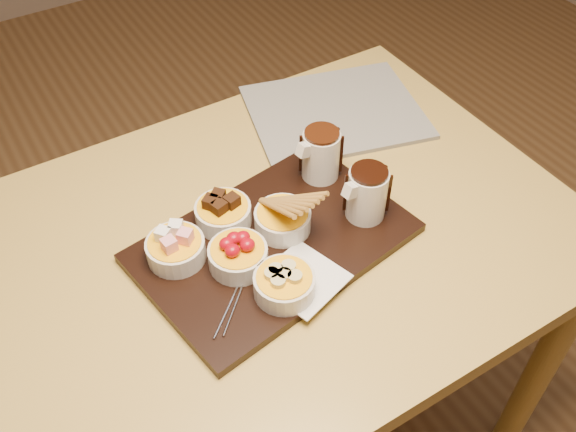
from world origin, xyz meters
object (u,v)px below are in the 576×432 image
pitcher_dark_chocolate (367,194)px  pitcher_milk_chocolate (321,155)px  serving_board (273,243)px  dining_table (248,278)px  newspaper (335,112)px  bowl_strawberries (238,257)px

pitcher_dark_chocolate → pitcher_milk_chocolate: (-0.01, 0.13, 0.00)m
serving_board → pitcher_milk_chocolate: (0.16, 0.10, 0.06)m
serving_board → dining_table: bearing=131.1°
newspaper → dining_table: bearing=-131.6°
bowl_strawberries → newspaper: bearing=35.7°
bowl_strawberries → pitcher_dark_chocolate: pitcher_dark_chocolate is taller
pitcher_dark_chocolate → pitcher_milk_chocolate: bearing=85.6°
pitcher_milk_chocolate → newspaper: bearing=38.7°
serving_board → bowl_strawberries: 0.08m
dining_table → pitcher_milk_chocolate: 0.27m
dining_table → pitcher_dark_chocolate: 0.28m
dining_table → serving_board: (0.04, -0.03, 0.11)m
bowl_strawberries → pitcher_milk_chocolate: pitcher_milk_chocolate is taller
dining_table → pitcher_milk_chocolate: size_ratio=12.32×
serving_board → pitcher_dark_chocolate: pitcher_dark_chocolate is taller
pitcher_dark_chocolate → dining_table: bearing=153.8°
pitcher_dark_chocolate → newspaper: 0.33m
bowl_strawberries → newspaper: bowl_strawberries is taller
serving_board → pitcher_dark_chocolate: bearing=-20.0°
serving_board → bowl_strawberries: size_ratio=4.60×
dining_table → pitcher_dark_chocolate: bearing=-17.0°
newspaper → serving_board: bearing=-124.8°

